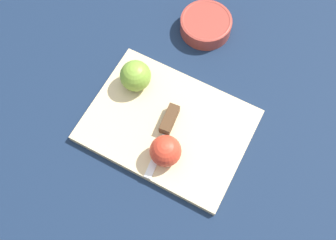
{
  "coord_description": "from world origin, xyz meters",
  "views": [
    {
      "loc": [
        0.16,
        -0.28,
        0.79
      ],
      "look_at": [
        0.0,
        0.0,
        0.04
      ],
      "focal_mm": 42.0,
      "sensor_mm": 36.0,
      "label": 1
    }
  ],
  "objects_px": {
    "bowl": "(206,24)",
    "apple_half_right": "(166,151)",
    "apple_half_left": "(136,76)",
    "knife": "(170,124)"
  },
  "relations": [
    {
      "from": "bowl",
      "to": "apple_half_right",
      "type": "bearing_deg",
      "value": -76.13
    },
    {
      "from": "apple_half_left",
      "to": "knife",
      "type": "bearing_deg",
      "value": -146.45
    },
    {
      "from": "knife",
      "to": "bowl",
      "type": "height_order",
      "value": "knife"
    },
    {
      "from": "apple_half_right",
      "to": "apple_half_left",
      "type": "bearing_deg",
      "value": 136.64
    },
    {
      "from": "apple_half_right",
      "to": "knife",
      "type": "relative_size",
      "value": 0.39
    },
    {
      "from": "bowl",
      "to": "apple_half_left",
      "type": "bearing_deg",
      "value": -105.41
    },
    {
      "from": "apple_half_left",
      "to": "knife",
      "type": "height_order",
      "value": "apple_half_left"
    },
    {
      "from": "apple_half_left",
      "to": "bowl",
      "type": "bearing_deg",
      "value": -47.34
    },
    {
      "from": "apple_half_left",
      "to": "bowl",
      "type": "relative_size",
      "value": 0.56
    },
    {
      "from": "bowl",
      "to": "knife",
      "type": "bearing_deg",
      "value": -78.31
    }
  ]
}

